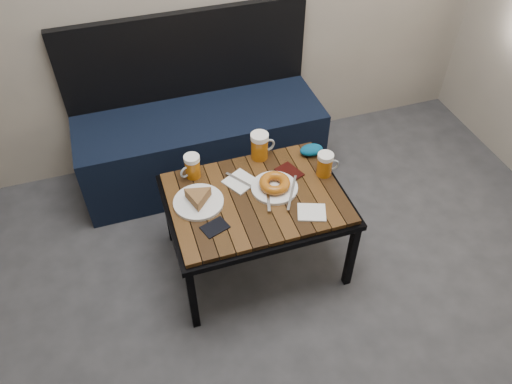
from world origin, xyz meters
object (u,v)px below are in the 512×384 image
object	(u,v)px
beer_mug_centre	(260,146)
plate_pie	(198,199)
bench	(200,137)
plate_bagel	(275,185)
beer_mug_right	(325,164)
cafe_table	(256,203)
passport_navy	(215,227)
knit_pouch	(311,150)
beer_mug_left	(192,167)
passport_burgundy	(289,172)

from	to	relation	value
beer_mug_centre	plate_pie	xyz separation A→B (m)	(-0.37, -0.22, -0.05)
bench	beer_mug_centre	bearing A→B (deg)	-67.64
plate_bagel	beer_mug_right	bearing A→B (deg)	5.36
cafe_table	beer_mug_centre	size ratio (longest dim) A/B	5.86
beer_mug_centre	passport_navy	xyz separation A→B (m)	(-0.34, -0.39, -0.07)
bench	plate_pie	distance (m)	0.77
plate_pie	bench	bearing A→B (deg)	77.06
knit_pouch	bench	bearing A→B (deg)	129.50
knit_pouch	plate_bagel	bearing A→B (deg)	-145.07
plate_bagel	passport_navy	bearing A→B (deg)	-155.85
beer_mug_left	plate_bagel	distance (m)	0.40
passport_burgundy	knit_pouch	xyz separation A→B (m)	(0.15, 0.10, 0.02)
cafe_table	bench	bearing A→B (deg)	97.41
beer_mug_right	beer_mug_centre	bearing A→B (deg)	146.10
passport_navy	knit_pouch	distance (m)	0.68
passport_navy	plate_pie	bearing A→B (deg)	172.35
beer_mug_left	plate_bagel	xyz separation A→B (m)	(0.34, -0.21, -0.04)
knit_pouch	beer_mug_right	bearing A→B (deg)	-89.08
beer_mug_centre	cafe_table	bearing A→B (deg)	-121.19
cafe_table	beer_mug_centre	distance (m)	0.30
beer_mug_left	plate_pie	distance (m)	0.19
cafe_table	passport_burgundy	xyz separation A→B (m)	(0.21, 0.11, 0.05)
bench	knit_pouch	bearing A→B (deg)	-50.50
passport_burgundy	knit_pouch	distance (m)	0.18
plate_bagel	knit_pouch	bearing A→B (deg)	34.93
beer_mug_left	cafe_table	bearing A→B (deg)	113.14
beer_mug_left	passport_burgundy	bearing A→B (deg)	140.76
passport_navy	passport_burgundy	xyz separation A→B (m)	(0.44, 0.23, 0.00)
beer_mug_right	passport_navy	world-z (taller)	beer_mug_right
beer_mug_right	plate_bagel	bearing A→B (deg)	-168.32
plate_bagel	beer_mug_left	bearing A→B (deg)	148.86
bench	beer_mug_left	bearing A→B (deg)	-105.50
cafe_table	passport_navy	distance (m)	0.27
beer_mug_centre	plate_bagel	size ratio (longest dim) A/B	0.52
beer_mug_right	passport_burgundy	distance (m)	0.18
beer_mug_centre	beer_mug_right	xyz separation A→B (m)	(0.26, -0.22, -0.01)
bench	cafe_table	world-z (taller)	bench
passport_burgundy	beer_mug_centre	bearing A→B (deg)	101.62
bench	beer_mug_left	world-z (taller)	bench
passport_navy	knit_pouch	bearing A→B (deg)	100.38
plate_pie	plate_bagel	distance (m)	0.36
plate_pie	knit_pouch	bearing A→B (deg)	14.64
bench	beer_mug_right	distance (m)	0.89
beer_mug_right	cafe_table	bearing A→B (deg)	-166.81
bench	knit_pouch	world-z (taller)	bench
passport_navy	beer_mug_right	bearing A→B (deg)	87.33
beer_mug_left	passport_navy	bearing A→B (deg)	68.26
beer_mug_left	passport_burgundy	size ratio (longest dim) A/B	0.98
bench	plate_pie	size ratio (longest dim) A/B	6.05
beer_mug_left	beer_mug_centre	xyz separation A→B (m)	(0.35, 0.03, 0.01)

